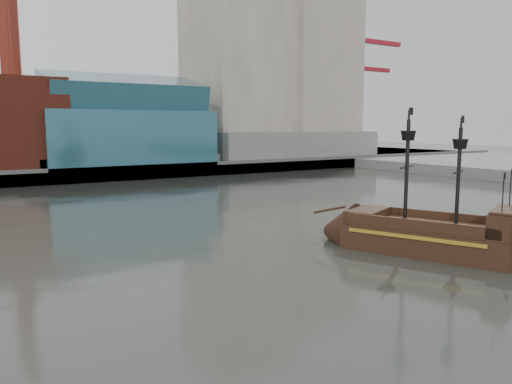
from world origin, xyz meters
TOP-DOWN VIEW (x-y plane):
  - ground at (0.00, 0.00)m, footprint 400.00×400.00m
  - promenade_far at (0.00, 92.00)m, footprint 220.00×60.00m
  - seawall at (0.00, 62.50)m, footprint 220.00×1.00m
  - skyline at (5.21, 84.56)m, footprint 149.00×45.00m
  - crane_a at (78.63, 82.00)m, footprint 22.50×4.00m
  - crane_b at (88.23, 92.00)m, footprint 19.10×4.00m
  - pirate_ship at (11.19, 2.09)m, footprint 10.18×15.82m

SIDE VIEW (x-z plane):
  - ground at x=0.00m, z-range 0.00..0.00m
  - promenade_far at x=0.00m, z-range 0.00..2.00m
  - pirate_ship at x=11.19m, z-range -4.68..6.75m
  - seawall at x=0.00m, z-range 0.00..2.60m
  - crane_b at x=88.23m, z-range 2.45..28.70m
  - crane_a at x=78.63m, z-range 2.99..35.24m
  - skyline at x=5.21m, z-range -6.45..55.55m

